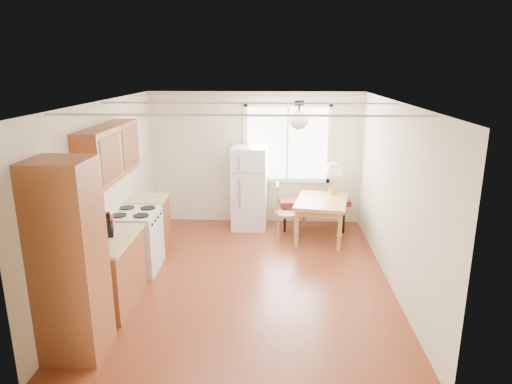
# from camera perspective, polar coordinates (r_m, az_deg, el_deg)

# --- Properties ---
(room_shell) EXTENTS (4.60, 5.60, 2.62)m
(room_shell) POSITION_cam_1_polar(r_m,az_deg,el_deg) (6.28, -1.06, -0.26)
(room_shell) COLOR #5B2312
(room_shell) RESTS_ON ground
(kitchen_run) EXTENTS (0.65, 3.40, 2.20)m
(kitchen_run) POSITION_cam_1_polar(r_m,az_deg,el_deg) (6.16, -17.62, -5.34)
(kitchen_run) COLOR brown
(kitchen_run) RESTS_ON ground
(window_unit) EXTENTS (1.64, 0.05, 1.51)m
(window_unit) POSITION_cam_1_polar(r_m,az_deg,el_deg) (8.62, 3.95, 6.10)
(window_unit) COLOR white
(window_unit) RESTS_ON room_shell
(pendant_light) EXTENTS (0.26, 0.26, 0.40)m
(pendant_light) POSITION_cam_1_polar(r_m,az_deg,el_deg) (6.48, 5.38, 9.06)
(pendant_light) COLOR black
(pendant_light) RESTS_ON room_shell
(refrigerator) EXTENTS (0.65, 0.67, 1.53)m
(refrigerator) POSITION_cam_1_polar(r_m,az_deg,el_deg) (8.45, -0.84, 0.52)
(refrigerator) COLOR silver
(refrigerator) RESTS_ON ground
(bench) EXTENTS (1.32, 0.60, 0.59)m
(bench) POSITION_cam_1_polar(r_m,az_deg,el_deg) (8.48, 7.27, -1.26)
(bench) COLOR #551415
(bench) RESTS_ON ground
(dining_table) EXTENTS (1.05, 1.28, 0.71)m
(dining_table) POSITION_cam_1_polar(r_m,az_deg,el_deg) (8.01, 8.17, -1.69)
(dining_table) COLOR #A67940
(dining_table) RESTS_ON ground
(chair) EXTENTS (0.42, 0.42, 0.96)m
(chair) POSITION_cam_1_polar(r_m,az_deg,el_deg) (8.05, 3.26, -1.92)
(chair) COLOR #A67940
(chair) RESTS_ON ground
(table_lamp) EXTENTS (0.33, 0.33, 0.56)m
(table_lamp) POSITION_cam_1_polar(r_m,az_deg,el_deg) (8.31, 9.64, 2.53)
(table_lamp) COLOR gold
(table_lamp) RESTS_ON dining_table
(coffee_maker) EXTENTS (0.21, 0.25, 0.32)m
(coffee_maker) POSITION_cam_1_polar(r_m,az_deg,el_deg) (5.99, -18.22, -4.19)
(coffee_maker) COLOR black
(coffee_maker) RESTS_ON kitchen_run
(kettle) EXTENTS (0.12, 0.12, 0.23)m
(kettle) POSITION_cam_1_polar(r_m,az_deg,el_deg) (6.27, -17.92, -3.49)
(kettle) COLOR red
(kettle) RESTS_ON kitchen_run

